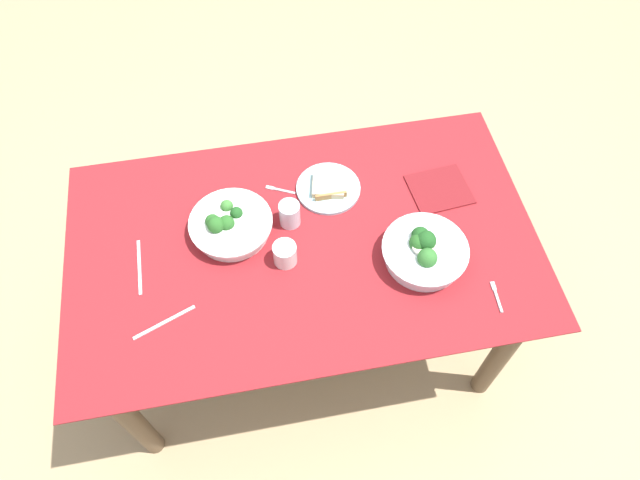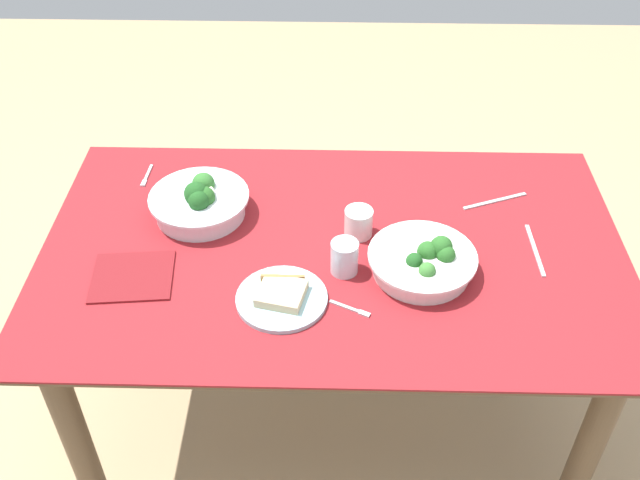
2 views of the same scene
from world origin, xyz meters
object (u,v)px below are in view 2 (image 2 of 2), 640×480
at_px(bread_side_plate, 281,297).
at_px(table_knife_left, 534,249).
at_px(table_knife_right, 495,201).
at_px(broccoli_bowl_near, 199,202).
at_px(fork_by_near_bowl, 351,309).
at_px(fork_by_far_bowl, 146,176).
at_px(broccoli_bowl_far, 423,262).
at_px(water_glass_center, 358,222).
at_px(water_glass_side, 344,257).
at_px(napkin_folded_upper, 132,277).

bearing_deg(bread_side_plate, table_knife_left, -162.83).
bearing_deg(table_knife_right, broccoli_bowl_near, 163.81).
xyz_separation_m(broccoli_bowl_near, fork_by_near_bowl, (-0.40, 0.35, -0.04)).
relative_size(broccoli_bowl_near, fork_by_near_bowl, 2.75).
distance_m(fork_by_far_bowl, fork_by_near_bowl, 0.78).
distance_m(broccoli_bowl_far, table_knife_left, 0.31).
bearing_deg(bread_side_plate, fork_by_near_bowl, 170.34).
relative_size(broccoli_bowl_far, table_knife_right, 1.36).
relative_size(broccoli_bowl_near, water_glass_center, 3.53).
bearing_deg(water_glass_side, water_glass_center, -104.54).
xyz_separation_m(water_glass_center, napkin_folded_upper, (0.55, 0.18, -0.03)).
relative_size(broccoli_bowl_far, napkin_folded_upper, 1.37).
height_order(fork_by_near_bowl, table_knife_right, same).
relative_size(fork_by_far_bowl, table_knife_right, 0.53).
relative_size(fork_by_near_bowl, table_knife_left, 0.49).
bearing_deg(broccoli_bowl_far, table_knife_right, -127.97).
distance_m(broccoli_bowl_near, table_knife_right, 0.81).
distance_m(water_glass_side, napkin_folded_upper, 0.52).
bearing_deg(broccoli_bowl_near, table_knife_left, 171.98).
bearing_deg(table_knife_left, bread_side_plate, -74.02).
bearing_deg(fork_by_near_bowl, table_knife_left, 51.36).
height_order(broccoli_bowl_near, water_glass_center, broccoli_bowl_near).
relative_size(broccoli_bowl_far, water_glass_center, 3.52).
relative_size(broccoli_bowl_far, fork_by_far_bowl, 2.56).
bearing_deg(fork_by_near_bowl, water_glass_center, 111.90).
relative_size(broccoli_bowl_near, napkin_folded_upper, 1.37).
bearing_deg(bread_side_plate, water_glass_center, -126.55).
xyz_separation_m(water_glass_center, fork_by_near_bowl, (0.02, 0.28, -0.04)).
bearing_deg(water_glass_side, fork_by_far_bowl, -33.70).
xyz_separation_m(broccoli_bowl_near, water_glass_side, (-0.39, 0.21, 0.00)).
distance_m(water_glass_side, fork_by_near_bowl, 0.14).
bearing_deg(broccoli_bowl_far, broccoli_bowl_near, -20.07).
bearing_deg(table_knife_right, broccoli_bowl_far, -149.59).
height_order(fork_by_near_bowl, table_knife_left, same).
bearing_deg(water_glass_center, fork_by_far_bowl, -21.45).
bearing_deg(water_glass_side, table_knife_right, -145.33).
xyz_separation_m(water_glass_side, fork_by_far_bowl, (0.57, -0.38, -0.04)).
distance_m(bread_side_plate, water_glass_center, 0.31).
relative_size(table_knife_left, napkin_folded_upper, 1.01).
distance_m(water_glass_side, table_knife_left, 0.50).
bearing_deg(fork_by_near_bowl, fork_by_far_bowl, 164.62).
xyz_separation_m(broccoli_bowl_far, table_knife_left, (-0.29, -0.09, -0.03)).
distance_m(fork_by_far_bowl, table_knife_left, 1.09).
xyz_separation_m(fork_by_far_bowl, table_knife_left, (-1.05, 0.29, -0.00)).
bearing_deg(fork_by_near_bowl, broccoli_bowl_far, 63.56).
height_order(water_glass_center, table_knife_left, water_glass_center).
relative_size(broccoli_bowl_near, fork_by_far_bowl, 2.57).
relative_size(broccoli_bowl_far, bread_side_plate, 1.23).
distance_m(bread_side_plate, table_knife_left, 0.66).
xyz_separation_m(broccoli_bowl_far, water_glass_center, (0.16, -0.14, 0.00)).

